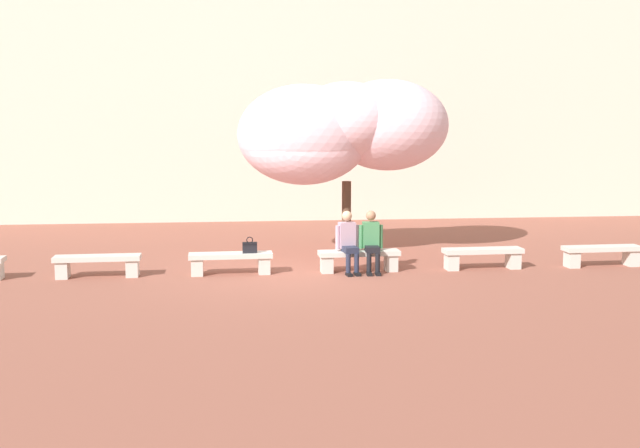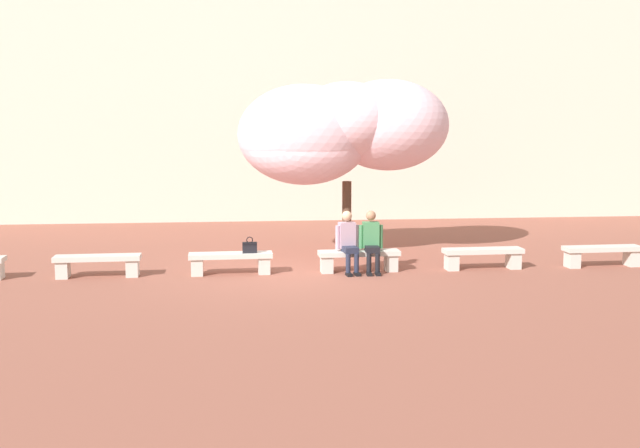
% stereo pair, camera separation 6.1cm
% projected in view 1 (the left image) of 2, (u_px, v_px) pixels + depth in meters
% --- Properties ---
extents(ground_plane, '(100.00, 100.00, 0.00)m').
position_uv_depth(ground_plane, '(296.00, 273.00, 15.63)').
color(ground_plane, '#8E5142').
extents(building_facade, '(30.28, 4.00, 8.92)m').
position_uv_depth(building_facade, '(271.00, 83.00, 25.29)').
color(building_facade, beige).
rests_on(building_facade, ground).
extents(stone_bench_near_west, '(1.73, 0.46, 0.45)m').
position_uv_depth(stone_bench_near_west, '(98.00, 263.00, 15.16)').
color(stone_bench_near_west, beige).
rests_on(stone_bench_near_west, ground).
extents(stone_bench_center, '(1.73, 0.46, 0.45)m').
position_uv_depth(stone_bench_center, '(231.00, 260.00, 15.45)').
color(stone_bench_center, beige).
rests_on(stone_bench_center, ground).
extents(stone_bench_near_east, '(1.73, 0.46, 0.45)m').
position_uv_depth(stone_bench_near_east, '(359.00, 258.00, 15.74)').
color(stone_bench_near_east, beige).
rests_on(stone_bench_near_east, ground).
extents(stone_bench_east_end, '(1.73, 0.46, 0.45)m').
position_uv_depth(stone_bench_east_end, '(483.00, 255.00, 16.02)').
color(stone_bench_east_end, beige).
rests_on(stone_bench_east_end, ground).
extents(stone_bench_far_east, '(1.73, 0.46, 0.45)m').
position_uv_depth(stone_bench_far_east, '(602.00, 253.00, 16.31)').
color(stone_bench_far_east, beige).
rests_on(stone_bench_far_east, ground).
extents(person_seated_left, '(0.51, 0.72, 1.29)m').
position_uv_depth(person_seated_left, '(348.00, 240.00, 15.60)').
color(person_seated_left, black).
rests_on(person_seated_left, ground).
extents(person_seated_right, '(0.51, 0.69, 1.29)m').
position_uv_depth(person_seated_right, '(371.00, 239.00, 15.66)').
color(person_seated_right, black).
rests_on(person_seated_right, ground).
extents(handbag, '(0.30, 0.15, 0.34)m').
position_uv_depth(handbag, '(250.00, 247.00, 15.42)').
color(handbag, black).
rests_on(handbag, stone_bench_center).
extents(cherry_tree_main, '(4.94, 2.81, 4.12)m').
position_uv_depth(cherry_tree_main, '(344.00, 128.00, 17.32)').
color(cherry_tree_main, '#513828').
rests_on(cherry_tree_main, ground).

